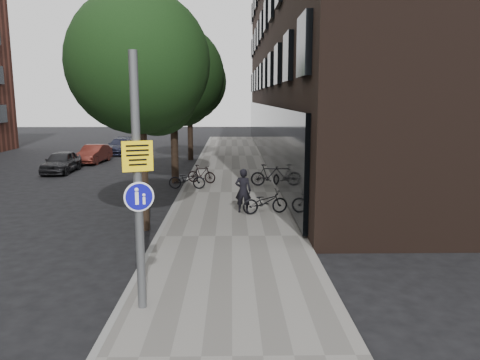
{
  "coord_description": "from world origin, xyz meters",
  "views": [
    {
      "loc": [
        0.25,
        -10.26,
        4.22
      ],
      "look_at": [
        0.48,
        2.38,
        2.0
      ],
      "focal_mm": 35.0,
      "sensor_mm": 36.0,
      "label": 1
    }
  ],
  "objects_px": {
    "signpost": "(138,183)",
    "parked_car_near": "(61,162)",
    "parked_bike_facade_near": "(265,202)",
    "pedestrian": "(243,191)"
  },
  "relations": [
    {
      "from": "pedestrian",
      "to": "parked_bike_facade_near",
      "type": "height_order",
      "value": "pedestrian"
    },
    {
      "from": "parked_car_near",
      "to": "parked_bike_facade_near",
      "type": "bearing_deg",
      "value": -43.51
    },
    {
      "from": "pedestrian",
      "to": "parked_car_near",
      "type": "bearing_deg",
      "value": -36.1
    },
    {
      "from": "pedestrian",
      "to": "parked_car_near",
      "type": "height_order",
      "value": "pedestrian"
    },
    {
      "from": "signpost",
      "to": "pedestrian",
      "type": "bearing_deg",
      "value": 54.49
    },
    {
      "from": "signpost",
      "to": "parked_car_near",
      "type": "relative_size",
      "value": 1.36
    },
    {
      "from": "parked_bike_facade_near",
      "to": "parked_car_near",
      "type": "xyz_separation_m",
      "value": [
        -10.96,
        10.33,
        0.07
      ]
    },
    {
      "from": "pedestrian",
      "to": "parked_car_near",
      "type": "distance_m",
      "value": 14.36
    },
    {
      "from": "signpost",
      "to": "parked_bike_facade_near",
      "type": "relative_size",
      "value": 3.0
    },
    {
      "from": "signpost",
      "to": "parked_car_near",
      "type": "height_order",
      "value": "signpost"
    }
  ]
}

